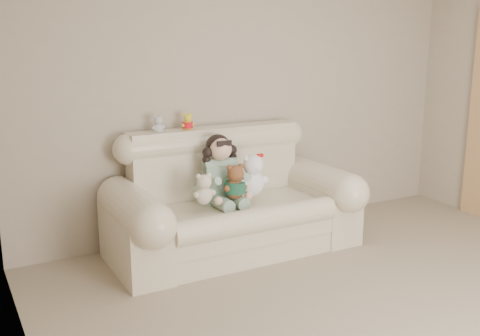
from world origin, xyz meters
The scene contains 9 objects.
wall_back centered at (0.00, 2.50, 1.30)m, with size 4.50×4.50×0.00m, color #ADA289.
wall_left centered at (-2.25, 0.00, 1.30)m, with size 5.00×5.00×0.00m, color #ADA289.
sofa centered at (-0.45, 2.00, 0.52)m, with size 2.10×0.95×1.03m, color beige, non-canonical shape.
seated_child centered at (-0.54, 2.08, 0.72)m, with size 0.36×0.44×0.59m, color #266A42, non-canonical shape.
brown_teddy centered at (-0.51, 1.88, 0.67)m, with size 0.22×0.17×0.34m, color brown, non-canonical shape.
white_cat centered at (-0.34, 1.90, 0.71)m, with size 0.27×0.21×0.43m, color white, non-canonical shape.
cream_teddy centered at (-0.80, 1.87, 0.65)m, with size 0.19×0.15×0.30m, color beige, non-canonical shape.
yellow_mini_bear centered at (-0.71, 2.35, 1.10)m, with size 0.12×0.09×0.18m, color gold, non-canonical shape.
grey_mini_plush centered at (-0.98, 2.35, 1.10)m, with size 0.12×0.09×0.18m, color silver, non-canonical shape.
Camera 1 is at (-2.57, -1.97, 1.78)m, focal length 41.51 mm.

